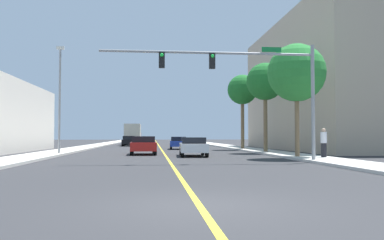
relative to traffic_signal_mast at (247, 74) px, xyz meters
name	(u,v)px	position (x,y,z in m)	size (l,w,h in m)	color
ground	(160,147)	(-4.17, 29.21, -4.84)	(192.00, 192.00, 0.00)	#2D2D30
sidewalk_left	(88,147)	(-13.06, 29.21, -4.76)	(2.78, 168.00, 0.15)	beige
sidewalk_right	(229,146)	(4.72, 29.21, -4.76)	(2.78, 168.00, 0.15)	beige
lane_marking_center	(160,147)	(-4.17, 29.21, -4.83)	(0.16, 144.00, 0.01)	yellow
building_right_near	(355,86)	(16.59, 19.41, 1.93)	(17.11, 26.25, 13.52)	tan
traffic_signal_mast	(247,74)	(0.00, 0.00, 0.00)	(11.81, 0.36, 6.38)	gray
street_lamp	(60,94)	(-12.17, 9.75, -0.20)	(0.56, 0.28, 8.13)	gray
palm_near	(296,73)	(4.08, 3.43, 0.66)	(3.73, 3.73, 7.24)	brown
palm_mid	(265,82)	(4.29, 11.28, 1.12)	(3.15, 3.15, 7.45)	brown
palm_far	(242,90)	(4.15, 19.13, 1.33)	(3.08, 3.08, 7.64)	brown
car_black	(129,141)	(-8.36, 35.01, -4.10)	(1.89, 4.58, 1.42)	black
car_blue	(178,143)	(-2.33, 21.76, -4.13)	(1.97, 4.36, 1.35)	#1E389E
car_white	(193,146)	(-2.23, 7.13, -4.11)	(2.07, 4.66, 1.35)	white
car_red	(143,145)	(-5.84, 9.97, -4.08)	(2.07, 4.39, 1.42)	red
delivery_truck	(133,134)	(-8.17, 42.33, -3.11)	(2.43, 7.68, 3.26)	red
pedestrian	(324,143)	(5.34, 2.31, -3.79)	(0.38, 0.38, 1.78)	black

